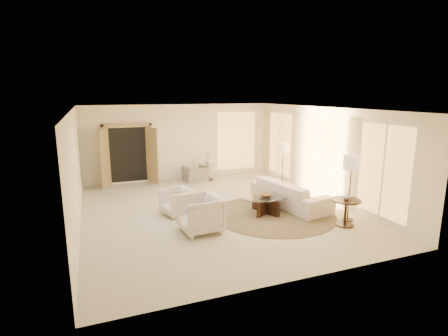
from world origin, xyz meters
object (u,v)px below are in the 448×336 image
object	(u,v)px
sofa	(290,193)
floor_lamp_far	(352,166)
side_table	(208,170)
bowl	(266,195)
armchair_right	(200,212)
armchair_left	(177,201)
accent_chair	(196,171)
coffee_table	(266,203)
end_vase	(347,196)
floor_lamp_near	(283,149)
end_table	(346,208)
side_vase	(208,160)

from	to	relation	value
sofa	floor_lamp_far	xyz separation A→B (m)	(0.76, -1.57, 1.07)
side_table	bowl	world-z (taller)	side_table
armchair_right	side_table	xyz separation A→B (m)	(1.76, 4.68, -0.09)
armchair_left	accent_chair	size ratio (longest dim) A/B	0.90
armchair_right	coffee_table	xyz separation A→B (m)	(2.03, 0.57, -0.18)
end_vase	coffee_table	bearing A→B (deg)	133.09
end_vase	armchair_right	bearing A→B (deg)	164.90
floor_lamp_far	end_vase	xyz separation A→B (m)	(-0.31, -0.27, -0.69)
side_table	bowl	size ratio (longest dim) A/B	1.93
sofa	side_table	distance (m)	3.97
sofa	armchair_right	size ratio (longest dim) A/B	2.69
sofa	armchair_left	bearing A→B (deg)	72.03
floor_lamp_near	side_table	bearing A→B (deg)	133.53
sofa	armchair_right	xyz separation A→B (m)	(-2.98, -0.91, 0.10)
armchair_right	coffee_table	bearing A→B (deg)	101.77
coffee_table	end_table	bearing A→B (deg)	-46.91
armchair_left	end_vase	world-z (taller)	end_vase
coffee_table	floor_lamp_far	distance (m)	2.40
coffee_table	end_table	world-z (taller)	end_table
floor_lamp_near	end_table	bearing A→B (deg)	-94.67
coffee_table	end_table	xyz separation A→B (m)	(1.41, -1.50, 0.16)
coffee_table	end_table	distance (m)	2.06
floor_lamp_near	bowl	distance (m)	2.78
coffee_table	accent_chair	bearing A→B (deg)	100.43
floor_lamp_near	armchair_left	bearing A→B (deg)	-162.22
armchair_right	end_table	world-z (taller)	armchair_right
floor_lamp_far	bowl	xyz separation A→B (m)	(-1.72, 1.24, -0.93)
side_table	side_vase	distance (m)	0.38
floor_lamp_far	coffee_table	bearing A→B (deg)	144.22
armchair_right	floor_lamp_near	size ratio (longest dim) A/B	0.59
coffee_table	floor_lamp_near	size ratio (longest dim) A/B	1.00
armchair_right	end_vase	world-z (taller)	armchair_right
end_table	floor_lamp_far	distance (m)	1.06
coffee_table	floor_lamp_far	size ratio (longest dim) A/B	0.94
armchair_left	end_table	xyz separation A→B (m)	(3.66, -2.27, 0.07)
floor_lamp_far	end_table	bearing A→B (deg)	-139.40
sofa	end_table	distance (m)	1.89
floor_lamp_near	floor_lamp_far	xyz separation A→B (m)	(0.02, -3.27, 0.08)
armchair_left	armchair_right	world-z (taller)	armchair_right
accent_chair	coffee_table	bearing A→B (deg)	91.50
armchair_left	side_table	xyz separation A→B (m)	(1.99, 3.33, -0.01)
side_table	end_vase	world-z (taller)	end_vase
side_table	end_vase	size ratio (longest dim) A/B	3.69
floor_lamp_far	side_vase	bearing A→B (deg)	110.39
armchair_right	side_vase	distance (m)	5.01
armchair_left	armchair_right	size ratio (longest dim) A/B	0.81
armchair_left	bowl	size ratio (longest dim) A/B	2.37
coffee_table	floor_lamp_near	xyz separation A→B (m)	(1.69, 2.04, 1.06)
sofa	bowl	bearing A→B (deg)	98.96
accent_chair	end_table	size ratio (longest dim) A/B	1.22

